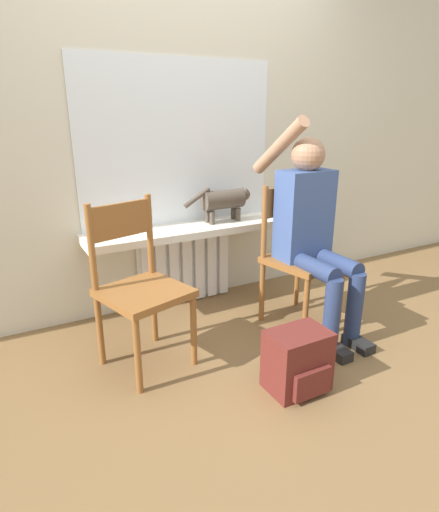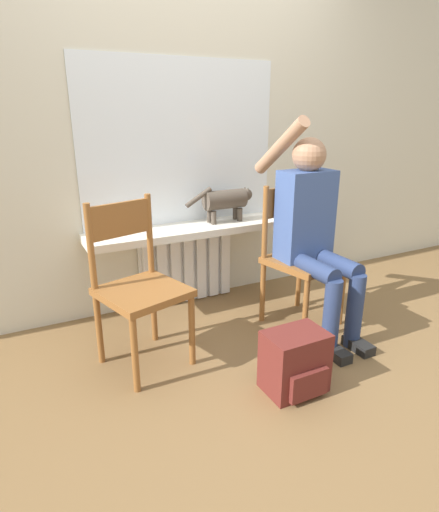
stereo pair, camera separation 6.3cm
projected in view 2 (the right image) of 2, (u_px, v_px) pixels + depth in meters
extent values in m
plane|color=brown|center=(271.00, 379.00, 2.32)|extent=(12.00, 12.00, 0.00)
cube|color=beige|center=(178.00, 115.00, 2.91)|extent=(7.00, 0.06, 2.70)
cube|color=white|center=(186.00, 265.00, 3.21)|extent=(0.72, 0.05, 0.56)
cube|color=white|center=(149.00, 274.00, 3.04)|extent=(0.07, 0.03, 0.54)
cube|color=white|center=(162.00, 271.00, 3.08)|extent=(0.07, 0.03, 0.54)
cube|color=white|center=(175.00, 269.00, 3.12)|extent=(0.07, 0.03, 0.54)
cube|color=white|center=(188.00, 267.00, 3.17)|extent=(0.07, 0.03, 0.54)
cube|color=white|center=(201.00, 265.00, 3.21)|extent=(0.07, 0.03, 0.54)
cube|color=white|center=(213.00, 262.00, 3.26)|extent=(0.07, 0.03, 0.54)
cube|color=white|center=(225.00, 260.00, 3.30)|extent=(0.07, 0.03, 0.54)
cube|color=white|center=(192.00, 230.00, 3.00)|extent=(1.48, 0.33, 0.05)
cube|color=white|center=(181.00, 143.00, 2.95)|extent=(1.42, 0.01, 1.10)
cube|color=brown|center=(143.00, 292.00, 2.33)|extent=(0.52, 0.52, 0.04)
cylinder|color=brown|center=(135.00, 355.00, 2.15)|extent=(0.04, 0.04, 0.42)
cylinder|color=brown|center=(192.00, 331.00, 2.39)|extent=(0.04, 0.04, 0.42)
cylinder|color=brown|center=(99.00, 329.00, 2.41)|extent=(0.04, 0.04, 0.42)
cylinder|color=brown|center=(154.00, 309.00, 2.65)|extent=(0.04, 0.04, 0.42)
cylinder|color=brown|center=(91.00, 247.00, 2.25)|extent=(0.04, 0.04, 0.47)
cylinder|color=brown|center=(150.00, 234.00, 2.49)|extent=(0.04, 0.04, 0.47)
cube|color=brown|center=(120.00, 220.00, 2.34)|extent=(0.37, 0.13, 0.19)
cube|color=brown|center=(304.00, 261.00, 2.80)|extent=(0.50, 0.50, 0.04)
cylinder|color=brown|center=(305.00, 311.00, 2.63)|extent=(0.04, 0.04, 0.42)
cylinder|color=brown|center=(342.00, 295.00, 2.85)|extent=(0.04, 0.04, 0.42)
cylinder|color=brown|center=(263.00, 292.00, 2.90)|extent=(0.04, 0.04, 0.42)
cylinder|color=brown|center=(299.00, 279.00, 3.12)|extent=(0.04, 0.04, 0.42)
cylinder|color=brown|center=(265.00, 223.00, 2.74)|extent=(0.04, 0.04, 0.47)
cylinder|color=brown|center=(303.00, 214.00, 2.96)|extent=(0.04, 0.04, 0.47)
cube|color=brown|center=(286.00, 201.00, 2.81)|extent=(0.38, 0.10, 0.19)
cylinder|color=navy|center=(312.00, 267.00, 2.59)|extent=(0.11, 0.41, 0.11)
cylinder|color=navy|center=(335.00, 263.00, 2.67)|extent=(0.11, 0.41, 0.11)
cylinder|color=navy|center=(331.00, 317.00, 2.50)|extent=(0.10, 0.10, 0.47)
cylinder|color=navy|center=(354.00, 311.00, 2.57)|extent=(0.10, 0.10, 0.47)
cube|color=black|center=(335.00, 353.00, 2.51)|extent=(0.09, 0.20, 0.06)
cube|color=black|center=(358.00, 345.00, 2.59)|extent=(0.09, 0.20, 0.06)
cube|color=#3D5693|center=(305.00, 215.00, 2.72)|extent=(0.34, 0.20, 0.57)
sphere|color=#A87A5B|center=(309.00, 155.00, 2.60)|extent=(0.21, 0.21, 0.21)
cylinder|color=#A87A5B|center=(280.00, 147.00, 2.65)|extent=(0.08, 0.50, 0.38)
cylinder|color=#3D5693|center=(328.00, 219.00, 2.76)|extent=(0.08, 0.08, 0.45)
cylinder|color=#4C4238|center=(225.00, 199.00, 3.06)|extent=(0.30, 0.14, 0.14)
sphere|color=#4C4238|center=(246.00, 195.00, 3.13)|extent=(0.09, 0.09, 0.09)
cone|color=#4C4238|center=(248.00, 190.00, 3.10)|extent=(0.03, 0.03, 0.03)
cone|color=#4C4238|center=(245.00, 189.00, 3.14)|extent=(0.03, 0.03, 0.03)
cylinder|color=#4C4238|center=(240.00, 215.00, 3.12)|extent=(0.04, 0.04, 0.10)
cylinder|color=#4C4238|center=(235.00, 213.00, 3.18)|extent=(0.04, 0.04, 0.10)
cylinder|color=#4C4238|center=(214.00, 218.00, 3.03)|extent=(0.04, 0.04, 0.10)
cylinder|color=#4C4238|center=(210.00, 216.00, 3.08)|extent=(0.04, 0.04, 0.10)
cylinder|color=#4C4238|center=(199.00, 197.00, 2.96)|extent=(0.20, 0.03, 0.14)
cube|color=maroon|center=(295.00, 361.00, 2.19)|extent=(0.31, 0.22, 0.32)
cube|color=maroon|center=(309.00, 385.00, 2.11)|extent=(0.22, 0.03, 0.15)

